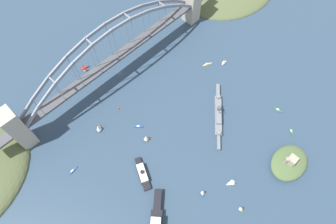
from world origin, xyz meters
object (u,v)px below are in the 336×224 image
Objects in this scene: fort_island_mid_harbor at (289,163)px; small_boat_6 at (278,110)px; small_boat_4 at (73,171)px; small_boat_8 at (146,138)px; harbor_ferry_steamer at (143,174)px; small_boat_10 at (224,62)px; small_boat_7 at (139,127)px; channel_marker_buoy at (119,108)px; small_boat_9 at (203,192)px; small_boat_1 at (207,64)px; seaplane_taxiing_near_bridge at (85,68)px; small_boat_2 at (241,209)px; small_boat_0 at (99,128)px; naval_cruiser at (218,114)px; small_boat_3 at (233,181)px; harbor_arch_bridge at (115,56)px; small_boat_5 at (291,131)px.

fort_island_mid_harbor is 4.36× the size of small_boat_6.
small_boat_8 is (-71.98, 25.84, 4.02)m from small_boat_4.
small_boat_10 is at bearing -168.87° from harbor_ferry_steamer.
small_boat_7 is 2.79× the size of channel_marker_buoy.
small_boat_9 is (0.00, 75.85, -1.05)m from small_boat_8.
small_boat_10 is at bearing 175.82° from small_boat_7.
seaplane_taxiing_near_bridge is at bearing -42.23° from small_boat_1.
small_boat_0 is at bearing -75.11° from small_boat_2.
naval_cruiser is 6.03× the size of small_boat_8.
small_boat_8 reaches higher than small_boat_3.
harbor_ferry_steamer is 3.38× the size of small_boat_3.
small_boat_0 is 48.17m from small_boat_4.
small_boat_3 is at bearing 100.00° from channel_marker_buoy.
seaplane_taxiing_near_bridge is 0.95× the size of small_boat_8.
channel_marker_buoy is at bearing -93.78° from small_boat_8.
seaplane_taxiing_near_bridge is 1.21× the size of small_boat_9.
small_boat_0 is at bearing 9.47° from channel_marker_buoy.
naval_cruiser is 124.10m from small_boat_0.
small_boat_3 is 3.48× the size of channel_marker_buoy.
small_boat_8 reaches higher than small_boat_2.
small_boat_7 is 125.29m from small_boat_10.
small_boat_1 is 163.78m from small_boat_2.
fort_island_mid_harbor is at bearing 115.13° from channel_marker_buoy.
small_boat_9 reaches higher than small_boat_1.
small_boat_8 is at bearing 85.18° from seaplane_taxiing_near_bridge.
channel_marker_buoy is at bearing 84.45° from seaplane_taxiing_near_bridge.
harbor_arch_bridge is 164.42m from small_boat_9.
harbor_arch_bridge is at bearing -120.09° from harbor_ferry_steamer.
small_boat_5 is 0.72× the size of small_boat_8.
small_boat_1 is at bearing -128.83° from naval_cruiser.
small_boat_3 reaches higher than channel_marker_buoy.
seaplane_taxiing_near_bridge is 0.87× the size of small_boat_1.
small_boat_6 is (-148.77, 115.91, -4.34)m from small_boat_0.
fort_island_mid_harbor is 88.46m from small_boat_9.
small_boat_3 is at bearing 94.90° from seaplane_taxiing_near_bridge.
small_boat_10 is (-200.89, 18.87, 2.87)m from small_boat_4.
small_boat_10 is at bearing 139.31° from small_boat_1.
small_boat_4 is at bearing -47.82° from harbor_ferry_steamer.
small_boat_5 is (-182.47, 123.85, 0.14)m from small_boat_4.
small_boat_3 is at bearing -6.19° from small_boat_5.
small_boat_4 is at bearing -43.01° from fort_island_mid_harbor.
harbor_arch_bridge is at bearing -92.52° from small_boat_3.
seaplane_taxiing_near_bridge is 235.21m from small_boat_5.
small_boat_1 is 1.52× the size of small_boat_5.
seaplane_taxiing_near_bridge is 204.21m from small_boat_3.
harbor_ferry_steamer is at bearing -18.59° from small_boat_6.
naval_cruiser is at bearing 112.85° from seaplane_taxiing_near_bridge.
harbor_ferry_steamer is 4.11× the size of small_boat_9.
small_boat_1 is at bearing 141.52° from harbor_arch_bridge.
small_boat_0 is 40.55m from small_boat_7.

